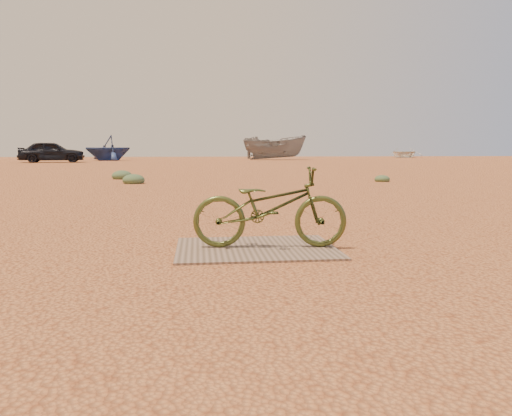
{
  "coord_description": "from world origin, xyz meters",
  "views": [
    {
      "loc": [
        -0.23,
        -5.69,
        1.05
      ],
      "look_at": [
        0.37,
        -0.59,
        0.44
      ],
      "focal_mm": 35.0,
      "sensor_mm": 36.0,
      "label": 1
    }
  ],
  "objects": [
    {
      "name": "kale_b",
      "position": [
        5.63,
        9.66,
        0.0
      ],
      "size": [
        0.49,
        0.49,
        0.27
      ],
      "primitive_type": "ellipsoid",
      "color": "#5B744D",
      "rests_on": "ground"
    },
    {
      "name": "plywood_board",
      "position": [
        0.37,
        -0.59,
        0.01
      ],
      "size": [
        1.66,
        1.3,
        0.02
      ],
      "primitive_type": "cube",
      "color": "#866B5B",
      "rests_on": "ground"
    },
    {
      "name": "car",
      "position": [
        -11.21,
        33.86,
        0.8
      ],
      "size": [
        4.91,
        2.51,
        1.6
      ],
      "primitive_type": "imported",
      "rotation": [
        0.0,
        0.0,
        1.71
      ],
      "color": "black",
      "rests_on": "ground"
    },
    {
      "name": "boat_far_left",
      "position": [
        -8.01,
        39.56,
        1.12
      ],
      "size": [
        5.6,
        5.51,
        2.23
      ],
      "primitive_type": "imported",
      "rotation": [
        0.0,
        0.0,
        -0.9
      ],
      "color": "navy",
      "rests_on": "ground"
    },
    {
      "name": "ground",
      "position": [
        0.0,
        0.0,
        0.0
      ],
      "size": [
        120.0,
        120.0,
        0.0
      ],
      "primitive_type": "plane",
      "color": "#C47B48",
      "rests_on": "ground"
    },
    {
      "name": "bicycle",
      "position": [
        0.52,
        -0.59,
        0.44
      ],
      "size": [
        1.65,
        0.7,
        0.84
      ],
      "primitive_type": "imported",
      "rotation": [
        0.0,
        0.0,
        1.48
      ],
      "color": "#445023",
      "rests_on": "plywood_board"
    },
    {
      "name": "boat_far_right",
      "position": [
        23.91,
        50.98,
        0.57
      ],
      "size": [
        6.25,
        6.74,
        1.14
      ],
      "primitive_type": "imported",
      "rotation": [
        0.0,
        0.0,
        -0.56
      ],
      "color": "white",
      "rests_on": "ground"
    },
    {
      "name": "kale_c",
      "position": [
        -2.85,
        12.05,
        0.0
      ],
      "size": [
        0.7,
        0.7,
        0.39
      ],
      "primitive_type": "ellipsoid",
      "color": "#5B744D",
      "rests_on": "ground"
    },
    {
      "name": "kale_a",
      "position": [
        -2.16,
        9.71,
        0.0
      ],
      "size": [
        0.67,
        0.67,
        0.37
      ],
      "primitive_type": "ellipsoid",
      "color": "#5B744D",
      "rests_on": "ground"
    },
    {
      "name": "boat_mid_right",
      "position": [
        7.0,
        41.11,
        1.14
      ],
      "size": [
        6.2,
        3.15,
        2.29
      ],
      "primitive_type": "imported",
      "rotation": [
        0.0,
        0.0,
        1.41
      ],
      "color": "slate",
      "rests_on": "ground"
    }
  ]
}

